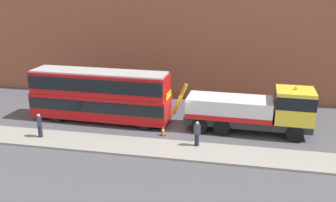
% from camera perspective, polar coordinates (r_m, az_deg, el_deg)
% --- Properties ---
extents(ground_plane, '(120.00, 120.00, 0.00)m').
position_cam_1_polar(ground_plane, '(28.24, 1.38, -4.03)').
color(ground_plane, '#4C4C51').
extents(near_kerb, '(60.00, 2.80, 0.15)m').
position_cam_1_polar(near_kerb, '(24.43, -0.40, -7.42)').
color(near_kerb, gray).
rests_on(near_kerb, ground_plane).
extents(building_facade, '(60.00, 1.50, 16.00)m').
position_cam_1_polar(building_facade, '(34.41, 3.99, 13.66)').
color(building_facade, '#935138').
rests_on(building_facade, ground_plane).
extents(recovery_tow_truck, '(10.18, 2.92, 3.67)m').
position_cam_1_polar(recovery_tow_truck, '(27.36, 13.13, -1.30)').
color(recovery_tow_truck, '#2D2D2D').
rests_on(recovery_tow_truck, ground_plane).
extents(double_decker_bus, '(11.11, 2.90, 4.06)m').
position_cam_1_polar(double_decker_bus, '(29.27, -10.48, 1.08)').
color(double_decker_bus, red).
rests_on(double_decker_bus, ground_plane).
extents(pedestrian_onlooker, '(0.41, 0.47, 1.71)m').
position_cam_1_polar(pedestrian_onlooker, '(27.29, -19.19, -3.62)').
color(pedestrian_onlooker, '#232333').
rests_on(pedestrian_onlooker, near_kerb).
extents(pedestrian_bystander, '(0.48, 0.42, 1.71)m').
position_cam_1_polar(pedestrian_bystander, '(24.49, 4.50, -5.08)').
color(pedestrian_bystander, '#232333').
rests_on(pedestrian_bystander, near_kerb).
extents(traffic_cone_near_bus, '(0.36, 0.36, 0.72)m').
position_cam_1_polar(traffic_cone_near_bus, '(26.61, -0.76, -4.63)').
color(traffic_cone_near_bus, orange).
rests_on(traffic_cone_near_bus, ground_plane).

